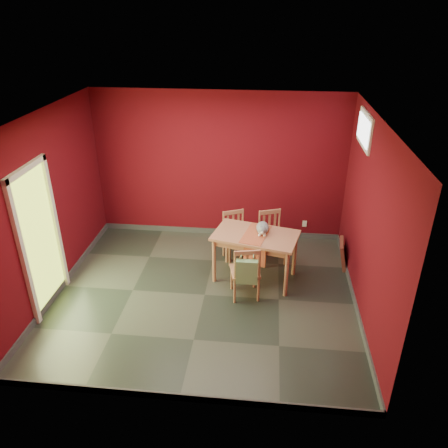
# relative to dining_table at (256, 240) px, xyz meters

# --- Properties ---
(ground) EXTENTS (4.50, 4.50, 0.00)m
(ground) POSITION_rel_dining_table_xyz_m (-0.73, -0.55, -0.70)
(ground) COLOR #2D342D
(ground) RESTS_ON ground
(room_shell) EXTENTS (4.50, 4.50, 4.50)m
(room_shell) POSITION_rel_dining_table_xyz_m (-0.73, -0.55, -0.65)
(room_shell) COLOR #550811
(room_shell) RESTS_ON ground
(doorway) EXTENTS (0.06, 1.01, 2.13)m
(doorway) POSITION_rel_dining_table_xyz_m (-2.96, -0.95, 0.43)
(doorway) COLOR #B7D838
(doorway) RESTS_ON ground
(window) EXTENTS (0.05, 0.90, 0.50)m
(window) POSITION_rel_dining_table_xyz_m (1.49, 0.45, 1.65)
(window) COLOR white
(window) RESTS_ON room_shell
(outlet_plate) EXTENTS (0.08, 0.02, 0.12)m
(outlet_plate) POSITION_rel_dining_table_xyz_m (0.87, 1.44, -0.40)
(outlet_plate) COLOR silver
(outlet_plate) RESTS_ON room_shell
(dining_table) EXTENTS (1.42, 1.02, 0.80)m
(dining_table) POSITION_rel_dining_table_xyz_m (0.00, 0.00, 0.00)
(dining_table) COLOR #AE7051
(dining_table) RESTS_ON ground
(table_runner) EXTENTS (0.49, 0.77, 0.36)m
(table_runner) POSITION_rel_dining_table_xyz_m (0.00, -0.12, 0.04)
(table_runner) COLOR #B24E30
(table_runner) RESTS_ON dining_table
(chair_far_left) EXTENTS (0.53, 0.53, 0.86)m
(chair_far_left) POSITION_rel_dining_table_xyz_m (-0.36, 0.58, -0.26)
(chair_far_left) COLOR #AE7051
(chair_far_left) RESTS_ON ground
(chair_far_right) EXTENTS (0.53, 0.53, 0.89)m
(chair_far_right) POSITION_rel_dining_table_xyz_m (0.25, 0.59, -0.24)
(chair_far_right) COLOR #AE7051
(chair_far_right) RESTS_ON ground
(chair_near) EXTENTS (0.49, 0.49, 0.89)m
(chair_near) POSITION_rel_dining_table_xyz_m (-0.12, -0.52, -0.25)
(chair_near) COLOR #AE7051
(chair_near) RESTS_ON ground
(tote_bag) EXTENTS (0.31, 0.19, 0.43)m
(tote_bag) POSITION_rel_dining_table_xyz_m (-0.09, -0.73, -0.11)
(tote_bag) COLOR #709B66
(tote_bag) RESTS_ON chair_near
(cat) EXTENTS (0.24, 0.42, 0.20)m
(cat) POSITION_rel_dining_table_xyz_m (0.10, 0.10, 0.20)
(cat) COLOR slate
(cat) RESTS_ON table_runner
(picture_frame) EXTENTS (0.21, 0.47, 0.46)m
(picture_frame) POSITION_rel_dining_table_xyz_m (1.46, 0.53, -0.47)
(picture_frame) COLOR brown
(picture_frame) RESTS_ON ground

